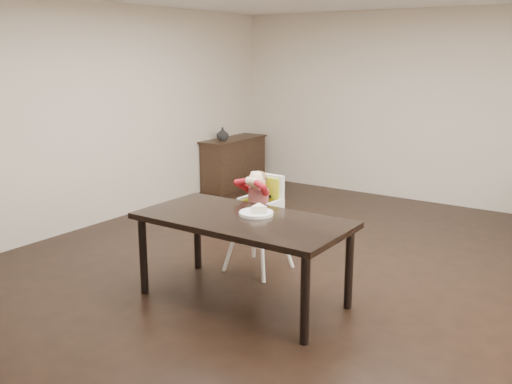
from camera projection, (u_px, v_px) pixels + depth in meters
ground at (301, 275)px, 5.52m from camera, size 7.00×7.00×0.00m
room_walls at (305, 81)px, 5.08m from camera, size 6.02×7.02×2.71m
dining_table at (243, 226)px, 4.81m from camera, size 1.80×0.90×0.75m
high_chair at (260, 200)px, 5.53m from camera, size 0.43×0.43×1.00m
plate at (257, 211)px, 4.86m from camera, size 0.34×0.34×0.08m
sideboard at (234, 163)px, 9.08m from camera, size 0.44×1.26×0.79m
vase at (223, 134)px, 8.74m from camera, size 0.22×0.23×0.19m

